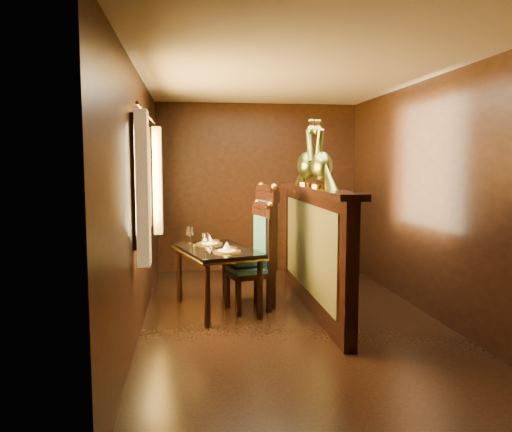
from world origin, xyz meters
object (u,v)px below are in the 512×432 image
Objects in this scene: chair_right at (260,242)px; peacock_right at (307,153)px; dining_table at (216,254)px; chair_left at (257,253)px; peacock_left at (322,153)px.

peacock_right reaches higher than chair_right.
chair_left is (0.45, -0.03, 0.01)m from dining_table.
dining_table is 1.87× the size of peacock_left.
peacock_left is 0.63m from peacock_right.
dining_table is 1.80× the size of peacock_right.
dining_table is 1.55m from peacock_right.
peacock_right is (0.55, 0.06, 1.00)m from chair_right.
peacock_left is (0.61, -0.39, 1.09)m from chair_left.
dining_table is 0.95× the size of chair_right.
chair_right is 1.90× the size of peacock_right.
chair_right is 1.15m from peacock_right.
peacock_left is at bearing -90.00° from peacock_right.
chair_right is (0.06, 0.18, 0.10)m from chair_left.
peacock_right is at bearing -5.73° from dining_table.
chair_right reaches higher than chair_left.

